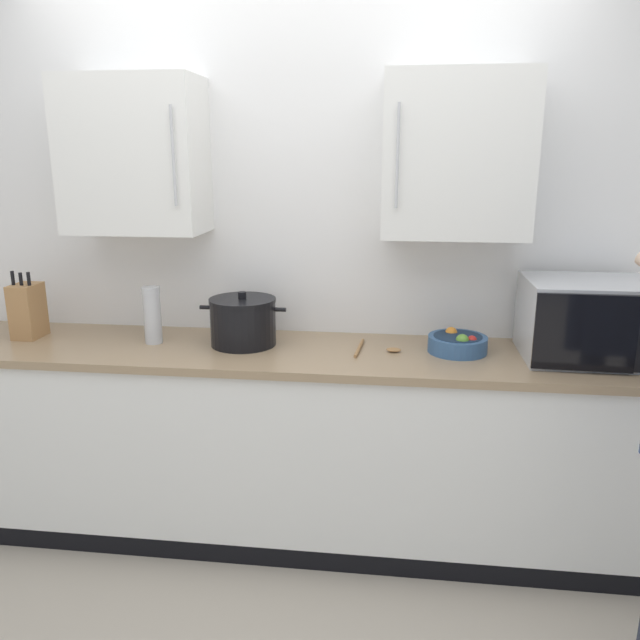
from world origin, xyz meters
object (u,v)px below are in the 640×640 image
stock_pot (243,321)px  wooden_spoon (376,349)px  microwave_oven (584,320)px  thermos_flask (152,315)px  knife_block (28,311)px  fruit_bowl (458,343)px

stock_pot → wooden_spoon: size_ratio=1.61×
microwave_oven → stock_pot: 1.45m
thermos_flask → wooden_spoon: (1.00, 0.00, -0.12)m
microwave_oven → wooden_spoon: (-0.85, -0.01, -0.15)m
thermos_flask → stock_pot: bearing=3.6°
microwave_oven → knife_block: size_ratio=1.66×
stock_pot → thermos_flask: 0.41m
thermos_flask → fruit_bowl: 1.35m
knife_block → fruit_bowl: (1.96, 0.01, -0.09)m
stock_pot → wooden_spoon: stock_pot is taller
stock_pot → knife_block: 1.02m
stock_pot → wooden_spoon: (0.59, -0.02, -0.10)m
microwave_oven → wooden_spoon: microwave_oven is taller
fruit_bowl → thermos_flask: bearing=-178.7°
microwave_oven → thermos_flask: size_ratio=2.04×
knife_block → wooden_spoon: 1.61m
thermos_flask → knife_block: bearing=178.4°
stock_pot → thermos_flask: bearing=-176.4°
fruit_bowl → microwave_oven: bearing=-1.9°
knife_block → microwave_oven: bearing=-0.1°
stock_pot → fruit_bowl: bearing=0.2°
microwave_oven → wooden_spoon: bearing=-179.3°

